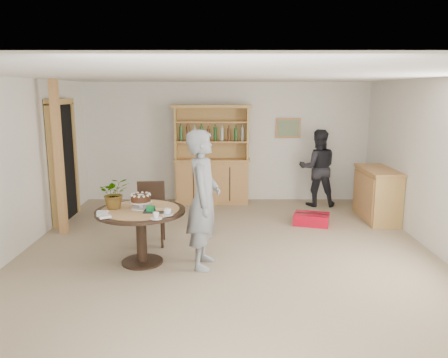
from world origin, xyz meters
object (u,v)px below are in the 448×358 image
Objects in this scene: hutch at (212,170)px; teen_boy at (203,200)px; dining_chair at (151,209)px; red_suitcase at (311,219)px; dining_table at (141,220)px; adult_person at (318,168)px; sideboard at (377,194)px.

hutch is 1.12× the size of teen_boy.
hutch is 2.65m from dining_chair.
dining_table is at bearing -130.13° from red_suitcase.
dining_chair is 3.78m from adult_person.
adult_person is (-0.89, 1.00, 0.31)m from sideboard.
sideboard is 0.69× the size of teen_boy.
dining_table is 1.74× the size of red_suitcase.
dining_chair reaches higher than sideboard.
sideboard is at bearing -48.91° from teen_boy.
sideboard is (3.04, -1.24, -0.22)m from hutch.
sideboard is 0.81× the size of adult_person.
teen_boy is (-0.01, -3.43, 0.23)m from hutch.
dining_table is at bearing -93.63° from dining_chair.
dining_chair is (-0.01, 0.83, -0.07)m from dining_table.
adult_person is at bearing 32.72° from dining_chair.
teen_boy is (0.86, -0.93, 0.38)m from dining_chair.
hutch is 3.43m from teen_boy.
teen_boy is 2.65× the size of red_suitcase.
red_suitcase is (-0.36, -1.34, -0.68)m from adult_person.
teen_boy reaches higher than dining_table.
hutch is at bearing 157.79° from sideboard.
adult_person reaches higher than dining_table.
adult_person is (3.02, 3.09, 0.18)m from dining_table.
teen_boy is at bearing 58.38° from adult_person.
teen_boy reaches higher than red_suitcase.
hutch reaches higher than dining_table.
dining_chair is at bearing 48.13° from teen_boy.
sideboard reaches higher than red_suitcase.
hutch reaches higher than red_suitcase.
dining_chair reaches higher than dining_table.
dining_table is at bearing -104.53° from hutch.
dining_table is 0.77× the size of adult_person.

